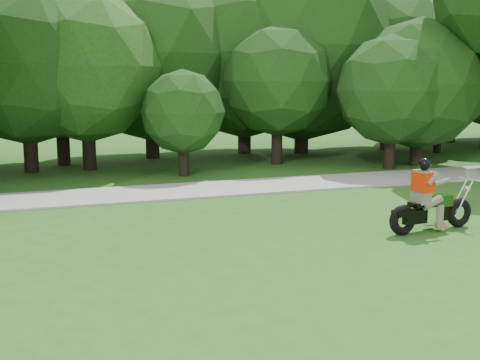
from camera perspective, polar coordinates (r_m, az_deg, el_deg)
ground at (r=10.31m, az=18.50°, el=-8.20°), size 100.00×100.00×0.00m
walkway at (r=17.14m, az=2.06°, el=-0.58°), size 60.00×2.20×0.06m
tree_line at (r=23.58m, az=-1.12°, el=11.24°), size 39.38×12.18×7.94m
chopper_motorcycle at (r=12.67m, az=17.41°, el=-2.24°), size 2.12×0.65×1.52m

